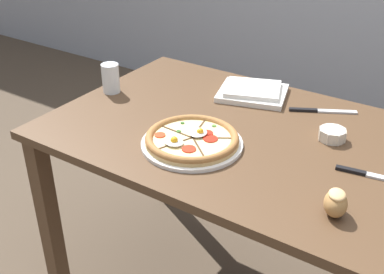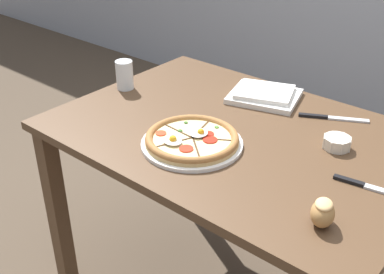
{
  "view_description": "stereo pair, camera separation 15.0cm",
  "coord_description": "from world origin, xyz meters",
  "px_view_note": "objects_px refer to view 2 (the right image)",
  "views": [
    {
      "loc": [
        0.67,
        -1.26,
        1.53
      ],
      "look_at": [
        -0.05,
        -0.17,
        0.79
      ],
      "focal_mm": 45.0,
      "sensor_mm": 36.0,
      "label": 1
    },
    {
      "loc": [
        0.79,
        -1.17,
        1.53
      ],
      "look_at": [
        -0.05,
        -0.17,
        0.79
      ],
      "focal_mm": 45.0,
      "sensor_mm": 36.0,
      "label": 2
    }
  ],
  "objects_px": {
    "pizza": "(192,140)",
    "knife_spare": "(369,187)",
    "water_glass": "(125,76)",
    "ramekin_bowl": "(337,142)",
    "bread_piece_near": "(323,212)",
    "napkin_folded": "(264,95)",
    "knife_main": "(332,118)",
    "dining_table": "(236,159)"
  },
  "relations": [
    {
      "from": "pizza",
      "to": "knife_spare",
      "type": "distance_m",
      "value": 0.54
    },
    {
      "from": "napkin_folded",
      "to": "knife_main",
      "type": "height_order",
      "value": "napkin_folded"
    },
    {
      "from": "knife_main",
      "to": "napkin_folded",
      "type": "bearing_deg",
      "value": 154.48
    },
    {
      "from": "napkin_folded",
      "to": "knife_spare",
      "type": "height_order",
      "value": "napkin_folded"
    },
    {
      "from": "dining_table",
      "to": "bread_piece_near",
      "type": "height_order",
      "value": "bread_piece_near"
    },
    {
      "from": "pizza",
      "to": "water_glass",
      "type": "relative_size",
      "value": 2.84
    },
    {
      "from": "dining_table",
      "to": "ramekin_bowl",
      "type": "height_order",
      "value": "ramekin_bowl"
    },
    {
      "from": "ramekin_bowl",
      "to": "knife_main",
      "type": "height_order",
      "value": "ramekin_bowl"
    },
    {
      "from": "pizza",
      "to": "napkin_folded",
      "type": "relative_size",
      "value": 1.08
    },
    {
      "from": "dining_table",
      "to": "bread_piece_near",
      "type": "bearing_deg",
      "value": -30.7
    },
    {
      "from": "dining_table",
      "to": "knife_main",
      "type": "distance_m",
      "value": 0.37
    },
    {
      "from": "ramekin_bowl",
      "to": "knife_spare",
      "type": "relative_size",
      "value": 0.44
    },
    {
      "from": "ramekin_bowl",
      "to": "knife_spare",
      "type": "bearing_deg",
      "value": -40.82
    },
    {
      "from": "napkin_folded",
      "to": "knife_spare",
      "type": "xyz_separation_m",
      "value": [
        0.53,
        -0.3,
        -0.01
      ]
    },
    {
      "from": "bread_piece_near",
      "to": "knife_main",
      "type": "xyz_separation_m",
      "value": [
        -0.23,
        0.54,
        -0.03
      ]
    },
    {
      "from": "dining_table",
      "to": "knife_main",
      "type": "xyz_separation_m",
      "value": [
        0.2,
        0.28,
        0.12
      ]
    },
    {
      "from": "pizza",
      "to": "knife_main",
      "type": "xyz_separation_m",
      "value": [
        0.26,
        0.45,
        -0.02
      ]
    },
    {
      "from": "dining_table",
      "to": "ramekin_bowl",
      "type": "bearing_deg",
      "value": 19.4
    },
    {
      "from": "ramekin_bowl",
      "to": "knife_spare",
      "type": "xyz_separation_m",
      "value": [
        0.16,
        -0.14,
        -0.02
      ]
    },
    {
      "from": "ramekin_bowl",
      "to": "water_glass",
      "type": "relative_size",
      "value": 0.79
    },
    {
      "from": "dining_table",
      "to": "ramekin_bowl",
      "type": "distance_m",
      "value": 0.35
    },
    {
      "from": "pizza",
      "to": "knife_main",
      "type": "bearing_deg",
      "value": 60.37
    },
    {
      "from": "pizza",
      "to": "water_glass",
      "type": "bearing_deg",
      "value": 160.3
    },
    {
      "from": "ramekin_bowl",
      "to": "bread_piece_near",
      "type": "distance_m",
      "value": 0.39
    },
    {
      "from": "bread_piece_near",
      "to": "knife_spare",
      "type": "height_order",
      "value": "bread_piece_near"
    },
    {
      "from": "dining_table",
      "to": "pizza",
      "type": "relative_size",
      "value": 3.79
    },
    {
      "from": "dining_table",
      "to": "pizza",
      "type": "height_order",
      "value": "pizza"
    },
    {
      "from": "knife_main",
      "to": "ramekin_bowl",
      "type": "bearing_deg",
      "value": -89.17
    },
    {
      "from": "ramekin_bowl",
      "to": "bread_piece_near",
      "type": "xyz_separation_m",
      "value": [
        0.13,
        -0.36,
        0.02
      ]
    },
    {
      "from": "ramekin_bowl",
      "to": "napkin_folded",
      "type": "xyz_separation_m",
      "value": [
        -0.37,
        0.16,
        -0.0
      ]
    },
    {
      "from": "napkin_folded",
      "to": "knife_spare",
      "type": "distance_m",
      "value": 0.61
    },
    {
      "from": "ramekin_bowl",
      "to": "water_glass",
      "type": "height_order",
      "value": "water_glass"
    },
    {
      "from": "pizza",
      "to": "knife_spare",
      "type": "xyz_separation_m",
      "value": [
        0.52,
        0.14,
        -0.02
      ]
    },
    {
      "from": "bread_piece_near",
      "to": "knife_main",
      "type": "bearing_deg",
      "value": 113.1
    },
    {
      "from": "bread_piece_near",
      "to": "knife_main",
      "type": "relative_size",
      "value": 0.43
    },
    {
      "from": "napkin_folded",
      "to": "water_glass",
      "type": "height_order",
      "value": "water_glass"
    },
    {
      "from": "napkin_folded",
      "to": "water_glass",
      "type": "xyz_separation_m",
      "value": [
        -0.47,
        -0.27,
        0.03
      ]
    },
    {
      "from": "pizza",
      "to": "dining_table",
      "type": "bearing_deg",
      "value": 72.9
    },
    {
      "from": "napkin_folded",
      "to": "water_glass",
      "type": "bearing_deg",
      "value": -150.63
    },
    {
      "from": "ramekin_bowl",
      "to": "knife_main",
      "type": "relative_size",
      "value": 0.41
    },
    {
      "from": "dining_table",
      "to": "knife_spare",
      "type": "distance_m",
      "value": 0.48
    },
    {
      "from": "knife_main",
      "to": "bread_piece_near",
      "type": "bearing_deg",
      "value": -95.02
    }
  ]
}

